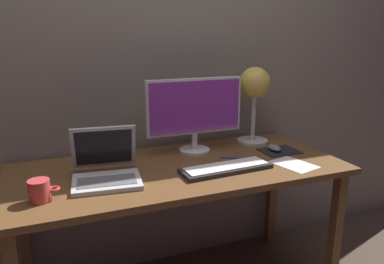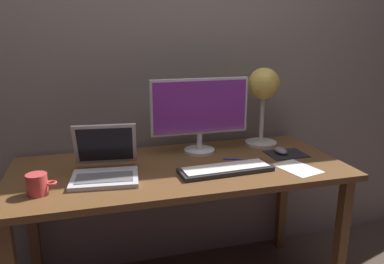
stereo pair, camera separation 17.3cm
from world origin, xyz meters
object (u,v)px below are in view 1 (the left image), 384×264
at_px(laptop, 105,165).
at_px(coffee_mug, 40,191).
at_px(desk_lamp, 255,88).
at_px(pen, 234,158).
at_px(mouse, 274,148).
at_px(monitor, 195,110).
at_px(keyboard_main, 226,168).

height_order(laptop, coffee_mug, laptop).
relative_size(desk_lamp, pen, 3.14).
bearing_deg(pen, mouse, 5.95).
xyz_separation_m(monitor, coffee_mug, (-0.78, -0.35, -0.19)).
relative_size(monitor, keyboard_main, 1.18).
distance_m(laptop, desk_lamp, 0.96).
relative_size(monitor, mouse, 5.48).
bearing_deg(desk_lamp, coffee_mug, -161.53).
bearing_deg(monitor, pen, -52.08).
relative_size(laptop, pen, 2.38).
bearing_deg(laptop, pen, 1.93).
height_order(desk_lamp, pen, desk_lamp).
height_order(monitor, keyboard_main, monitor).
relative_size(mouse, pen, 0.69).
bearing_deg(keyboard_main, monitor, 95.69).
bearing_deg(mouse, laptop, -176.92).
relative_size(monitor, coffee_mug, 4.49).
bearing_deg(laptop, desk_lamp, 15.40).
xyz_separation_m(monitor, mouse, (0.40, -0.16, -0.21)).
distance_m(keyboard_main, mouse, 0.41).
bearing_deg(desk_lamp, pen, -137.08).
bearing_deg(pen, monitor, 127.92).
distance_m(mouse, pen, 0.26).
distance_m(monitor, mouse, 0.48).
bearing_deg(desk_lamp, keyboard_main, -134.53).
xyz_separation_m(monitor, keyboard_main, (0.03, -0.32, -0.22)).
height_order(keyboard_main, coffee_mug, coffee_mug).
xyz_separation_m(desk_lamp, coffee_mug, (-1.16, -0.39, -0.28)).
distance_m(monitor, pen, 0.33).
bearing_deg(pen, keyboard_main, -129.72).
distance_m(desk_lamp, pen, 0.46).
distance_m(desk_lamp, mouse, 0.36).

